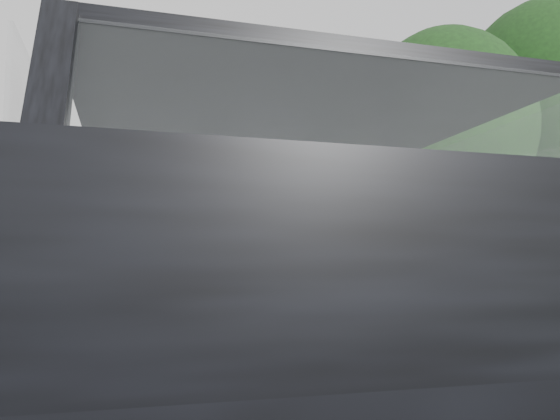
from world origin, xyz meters
TOP-DOWN VIEW (x-y plane):
  - subject_car at (0.00, 0.00)m, footprint 1.80×4.00m
  - dashboard at (0.00, 0.62)m, footprint 1.58×0.45m
  - driver_seat at (-0.40, -0.29)m, footprint 0.50×0.72m
  - passenger_seat at (0.40, -0.29)m, footprint 0.50×0.72m
  - steering_wheel at (-0.40, 0.33)m, footprint 0.36×0.36m
  - cat at (0.23, 0.61)m, footprint 0.55×0.20m
  - guardrail at (4.30, 10.00)m, footprint 0.05×90.00m
  - other_car at (-1.36, 23.77)m, footprint 2.13×4.83m
  - highway_sign at (5.98, 25.95)m, footprint 0.18×1.00m
  - utility_pole at (8.48, 14.25)m, footprint 0.30×0.30m
  - tree_0 at (7.17, 9.56)m, footprint 4.65×4.65m
  - tree_1 at (11.50, 10.63)m, footprint 6.14×6.14m
  - tree_2 at (10.15, 26.79)m, footprint 3.91×3.91m
  - tree_3 at (14.48, 29.20)m, footprint 5.59×5.59m

SIDE VIEW (x-z plane):
  - guardrail at x=4.30m, z-range 0.42..0.74m
  - subject_car at x=0.00m, z-range 0.00..1.45m
  - other_car at x=-1.36m, z-range 0.00..1.56m
  - dashboard at x=0.00m, z-range 0.70..1.00m
  - driver_seat at x=-0.40m, z-range 0.67..1.09m
  - passenger_seat at x=0.40m, z-range 0.67..1.09m
  - steering_wheel at x=-0.40m, z-range 0.90..0.94m
  - cat at x=0.23m, z-range 0.96..1.20m
  - highway_sign at x=5.98m, z-range 0.00..2.50m
  - tree_2 at x=10.15m, z-range 0.00..5.85m
  - tree_0 at x=7.17m, z-range 0.00..6.72m
  - utility_pole at x=8.48m, z-range 0.00..7.61m
  - tree_3 at x=14.48m, z-range 0.00..8.00m
  - tree_1 at x=11.50m, z-range 0.00..8.55m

